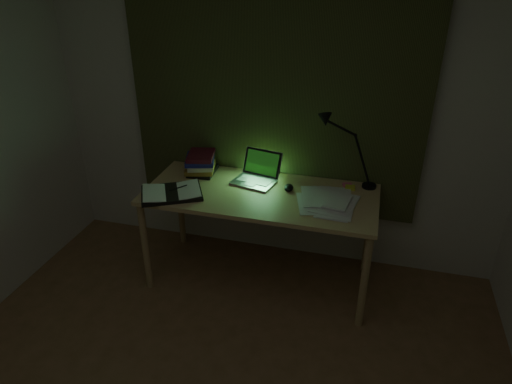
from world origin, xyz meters
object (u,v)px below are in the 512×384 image
open_textbook (172,192)px  book_stack (201,163)px  laptop (254,170)px  loose_papers (330,201)px  desk (260,237)px  desk_lamp (373,152)px

open_textbook → book_stack: book_stack is taller
laptop → book_stack: size_ratio=1.35×
book_stack → loose_papers: size_ratio=0.67×
desk → loose_papers: 0.63m
laptop → book_stack: bearing=-176.4°
laptop → loose_papers: (0.58, -0.15, -0.10)m
laptop → open_textbook: laptop is taller
open_textbook → loose_papers: open_textbook is taller
loose_papers → book_stack: bearing=168.0°
loose_papers → desk_lamp: (0.25, 0.30, 0.27)m
desk → laptop: 0.51m
loose_papers → desk_lamp: size_ratio=0.68×
open_textbook → book_stack: (0.07, 0.40, 0.07)m
desk → loose_papers: (0.49, -0.01, 0.39)m
desk → open_textbook: size_ratio=3.97×
book_stack → loose_papers: book_stack is taller
open_textbook → laptop: bearing=5.0°
book_stack → desk_lamp: size_ratio=0.46×
book_stack → desk_lamp: bearing=3.7°
laptop → loose_papers: laptop is taller
loose_papers → desk_lamp: bearing=50.0°
laptop → book_stack: 0.44m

